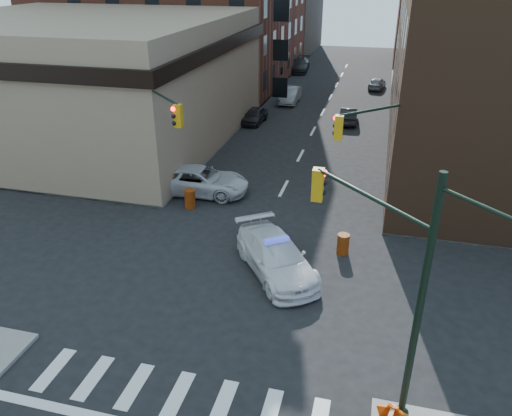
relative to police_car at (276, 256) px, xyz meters
The scene contains 24 objects.
ground 1.93m from the police_car, 149.01° to the right, with size 140.00×140.00×0.00m, color black.
sidewalk_nw 40.19m from the police_car, 127.57° to the left, with size 34.00×54.50×0.15m, color gray.
bank_building 24.48m from the police_car, 139.87° to the left, with size 22.00×22.00×9.00m, color #91785F.
commercial_row_ne 25.24m from the police_car, 61.97° to the left, with size 14.00×34.00×14.00m, color #4A2E1D.
filler_ne 58.68m from the police_car, 77.65° to the left, with size 16.00×16.00×12.00m, color brown.
signal_pole_se 8.74m from the police_car, 54.78° to the right, with size 5.40×5.27×8.00m.
signal_pole_nw 9.28m from the police_car, 148.90° to the left, with size 3.58×3.67×8.00m.
signal_pole_ne 7.14m from the police_car, 45.75° to the left, with size 3.67×3.58×8.00m.
tree_ne_near 25.94m from the police_car, 76.56° to the left, with size 3.00×3.00×4.85m.
tree_ne_far 33.74m from the police_car, 79.73° to the left, with size 3.00×3.00×4.85m.
police_car is the anchor object (origin of this frame).
pickup 9.51m from the police_car, 130.58° to the left, with size 2.65×5.75×1.60m, color silver.
parked_car_wnear 23.21m from the police_car, 106.87° to the left, with size 1.53×3.81×1.30m, color black.
parked_car_wfar 30.35m from the police_car, 99.70° to the left, with size 1.57×4.51×1.49m, color #9B9EA3.
parked_car_wdeep 46.26m from the police_car, 98.70° to the left, with size 2.32×5.70×1.65m, color black.
parked_car_enear 24.26m from the police_car, 87.46° to the left, with size 1.40×4.02×1.32m, color black.
parked_car_efar 38.20m from the police_car, 85.56° to the left, with size 1.50×3.74×1.27m, color gray.
pedestrian_a 13.62m from the police_car, 141.40° to the left, with size 0.58×0.38×1.59m, color black.
pedestrian_b 13.64m from the police_car, 158.05° to the left, with size 0.83×0.65×1.71m, color black.
pedestrian_c 16.38m from the police_car, 152.32° to the left, with size 1.01×0.42×1.72m, color #202630.
barrel_road 3.59m from the police_car, 40.59° to the left, with size 0.57×0.57×1.01m, color #E55A0A.
barrel_bank 7.98m from the police_car, 139.46° to the left, with size 0.60×0.60×1.08m, color #E9540A.
barricade_nw_a 10.65m from the police_car, 142.95° to the left, with size 1.34×0.67×1.00m, color #EC5D0B, non-canonical shape.
barricade_nw_b 12.03m from the police_car, 154.25° to the left, with size 1.08×0.54×0.81m, color orange, non-canonical shape.
Camera 1 is at (5.31, -17.42, 12.34)m, focal length 35.00 mm.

